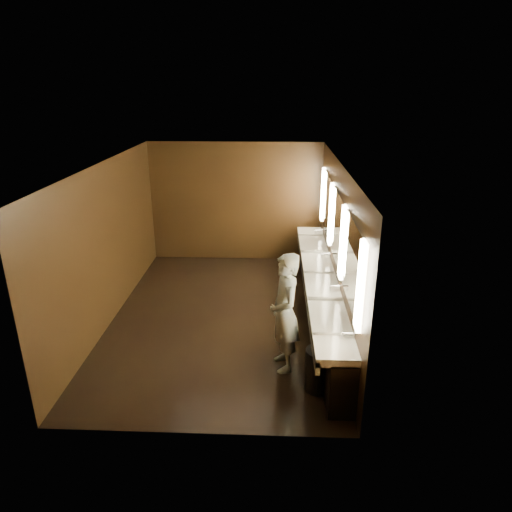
{
  "coord_description": "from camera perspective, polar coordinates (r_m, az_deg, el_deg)",
  "views": [
    {
      "loc": [
        0.92,
        -7.43,
        4.06
      ],
      "look_at": [
        0.61,
        0.0,
        1.21
      ],
      "focal_mm": 32.0,
      "sensor_mm": 36.0,
      "label": 1
    }
  ],
  "objects": [
    {
      "name": "person",
      "position": [
        6.7,
        3.63,
        -7.11
      ],
      "size": [
        0.57,
        0.75,
        1.82
      ],
      "primitive_type": "imported",
      "rotation": [
        0.0,
        0.0,
        -1.35
      ],
      "color": "#87A4C9",
      "rests_on": "floor"
    },
    {
      "name": "trash_bin",
      "position": [
        6.6,
        7.9,
        -13.87
      ],
      "size": [
        0.47,
        0.47,
        0.62
      ],
      "primitive_type": "cylinder",
      "rotation": [
        0.0,
        0.0,
        -0.21
      ],
      "color": "black",
      "rests_on": "floor"
    },
    {
      "name": "ceiling",
      "position": [
        7.59,
        -4.67,
        11.36
      ],
      "size": [
        4.0,
        6.0,
        0.02
      ],
      "primitive_type": "cube",
      "color": "#2D2D2B",
      "rests_on": "wall_back"
    },
    {
      "name": "wall_back",
      "position": [
        10.81,
        -2.56,
        6.7
      ],
      "size": [
        4.0,
        0.02,
        2.8
      ],
      "primitive_type": "cube",
      "color": "black",
      "rests_on": "floor"
    },
    {
      "name": "wall_right",
      "position": [
        7.97,
        10.06,
        1.14
      ],
      "size": [
        0.02,
        6.0,
        2.8
      ],
      "primitive_type": "cube",
      "color": "black",
      "rests_on": "floor"
    },
    {
      "name": "floor",
      "position": [
        8.52,
        -4.12,
        -7.54
      ],
      "size": [
        6.0,
        6.0,
        0.0
      ],
      "primitive_type": "plane",
      "color": "black",
      "rests_on": "ground"
    },
    {
      "name": "sink_counter",
      "position": [
        8.29,
        8.25,
        -4.72
      ],
      "size": [
        0.55,
        5.4,
        1.01
      ],
      "color": "black",
      "rests_on": "floor"
    },
    {
      "name": "wall_left",
      "position": [
        8.42,
        -18.03,
        1.49
      ],
      "size": [
        0.02,
        6.0,
        2.8
      ],
      "primitive_type": "cube",
      "color": "black",
      "rests_on": "floor"
    },
    {
      "name": "wall_front",
      "position": [
        5.25,
        -8.15,
        -9.68
      ],
      "size": [
        4.0,
        0.02,
        2.8
      ],
      "primitive_type": "cube",
      "color": "black",
      "rests_on": "floor"
    },
    {
      "name": "mirror_band",
      "position": [
        7.85,
        10.08,
        3.55
      ],
      "size": [
        0.06,
        5.03,
        1.15
      ],
      "color": "#FFEBB9",
      "rests_on": "wall_right"
    }
  ]
}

